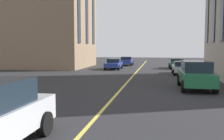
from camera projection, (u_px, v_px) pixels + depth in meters
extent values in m
cube|color=#D8C64C|center=(120.00, 91.00, 16.45)|extent=(80.00, 0.16, 0.01)
cube|color=navy|center=(126.00, 62.00, 40.73)|extent=(4.40, 1.80, 0.55)
cube|color=#19232D|center=(127.00, 58.00, 40.90)|extent=(1.85, 1.58, 0.50)
cylinder|color=black|center=(131.00, 64.00, 39.18)|extent=(0.64, 0.22, 0.64)
cylinder|color=black|center=(120.00, 64.00, 39.48)|extent=(0.64, 0.22, 0.64)
cylinder|color=black|center=(133.00, 63.00, 42.02)|extent=(0.64, 0.22, 0.64)
cylinder|color=black|center=(122.00, 63.00, 42.33)|extent=(0.64, 0.22, 0.64)
cube|color=#B7BABF|center=(182.00, 69.00, 26.85)|extent=(4.40, 1.80, 0.55)
cube|color=#19232D|center=(182.00, 64.00, 26.59)|extent=(1.85, 1.58, 0.50)
cylinder|color=black|center=(173.00, 70.00, 28.45)|extent=(0.64, 0.22, 0.64)
cylinder|color=black|center=(189.00, 70.00, 28.14)|extent=(0.64, 0.22, 0.64)
cylinder|color=black|center=(174.00, 72.00, 25.60)|extent=(0.64, 0.22, 0.64)
cylinder|color=black|center=(192.00, 73.00, 25.29)|extent=(0.64, 0.22, 0.64)
cube|color=#1E6038|center=(196.00, 77.00, 17.04)|extent=(4.70, 1.95, 0.80)
cube|color=#19232D|center=(196.00, 66.00, 16.98)|extent=(2.59, 1.72, 0.70)
cylinder|color=black|center=(179.00, 80.00, 18.76)|extent=(0.76, 0.27, 0.76)
cylinder|color=black|center=(206.00, 81.00, 18.43)|extent=(0.76, 0.27, 0.76)
cylinder|color=black|center=(183.00, 86.00, 15.72)|extent=(0.76, 0.27, 0.76)
cylinder|color=black|center=(216.00, 87.00, 15.39)|extent=(0.76, 0.27, 0.76)
cylinder|color=black|center=(45.00, 124.00, 7.98)|extent=(0.76, 0.27, 0.76)
cube|color=#1E6038|center=(176.00, 64.00, 34.50)|extent=(4.40, 1.80, 0.55)
cube|color=#19232D|center=(177.00, 60.00, 34.23)|extent=(1.85, 1.58, 0.50)
cylinder|color=black|center=(169.00, 65.00, 36.09)|extent=(0.64, 0.22, 0.64)
cylinder|color=black|center=(182.00, 65.00, 35.79)|extent=(0.64, 0.22, 0.64)
cylinder|color=black|center=(170.00, 67.00, 33.25)|extent=(0.64, 0.22, 0.64)
cylinder|color=black|center=(184.00, 67.00, 32.94)|extent=(0.64, 0.22, 0.64)
cube|color=navy|center=(114.00, 65.00, 33.28)|extent=(4.40, 1.80, 0.55)
cube|color=#19232D|center=(114.00, 60.00, 33.45)|extent=(1.85, 1.58, 0.50)
cylinder|color=black|center=(119.00, 68.00, 31.73)|extent=(0.64, 0.22, 0.64)
cylinder|color=black|center=(105.00, 67.00, 32.03)|extent=(0.64, 0.22, 0.64)
cylinder|color=black|center=(122.00, 66.00, 34.58)|extent=(0.64, 0.22, 0.64)
cylinder|color=black|center=(109.00, 66.00, 34.88)|extent=(0.64, 0.22, 0.64)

